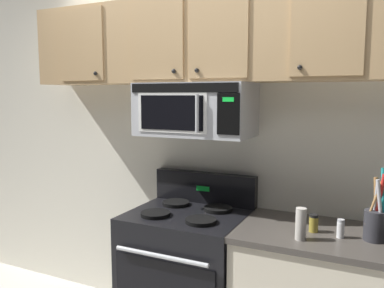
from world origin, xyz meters
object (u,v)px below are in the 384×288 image
Objects in this scene: over_range_microwave at (195,109)px; pepper_mill at (301,224)px; stove_range at (188,275)px; salt_shaker at (341,229)px; utensil_crock_charcoal at (376,221)px; spice_jar at (314,223)px.

over_range_microwave reaches higher than pepper_mill.
stove_range is 10.90× the size of salt_shaker.
over_range_microwave is 1.94× the size of utensil_crock_charcoal.
salt_shaker is (0.95, -0.16, -0.62)m from over_range_microwave.
spice_jar is (-0.32, -0.00, -0.06)m from utensil_crock_charcoal.
spice_jar is at bearing 74.13° from pepper_mill.
salt_shaker is (-0.17, -0.04, -0.06)m from utensil_crock_charcoal.
pepper_mill is (-0.19, -0.12, 0.04)m from salt_shaker.
utensil_crock_charcoal is 0.39m from pepper_mill.
pepper_mill reaches higher than spice_jar.
pepper_mill is 0.17m from spice_jar.
utensil_crock_charcoal is at bearing 12.03° from salt_shaker.
utensil_crock_charcoal is at bearing -6.47° from over_range_microwave.
pepper_mill reaches higher than salt_shaker.
utensil_crock_charcoal is at bearing 0.60° from spice_jar.
pepper_mill is at bearing -147.18° from salt_shaker.
salt_shaker is at bearing -167.97° from utensil_crock_charcoal.
stove_range reaches higher than pepper_mill.
utensil_crock_charcoal is 2.25× the size of pepper_mill.
salt_shaker is at bearing -12.59° from spice_jar.
over_range_microwave is 4.37× the size of pepper_mill.
over_range_microwave is at bearing 173.53° from utensil_crock_charcoal.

